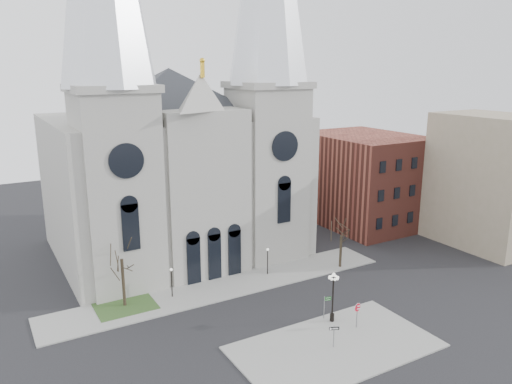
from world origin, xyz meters
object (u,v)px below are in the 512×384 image
stop_sign (357,310)px  globe_lamp (333,291)px  one_way_sign (334,333)px  street_name_sign (325,305)px

stop_sign → globe_lamp: 2.82m
one_way_sign → globe_lamp: bearing=77.4°
stop_sign → globe_lamp: bearing=132.2°
stop_sign → one_way_sign: 4.38m
one_way_sign → stop_sign: bearing=46.0°
stop_sign → one_way_sign: size_ratio=1.22×
stop_sign → street_name_sign: bearing=129.4°
one_way_sign → street_name_sign: (2.51, 4.54, -0.05)m
one_way_sign → street_name_sign: bearing=85.2°
stop_sign → globe_lamp: size_ratio=0.50×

